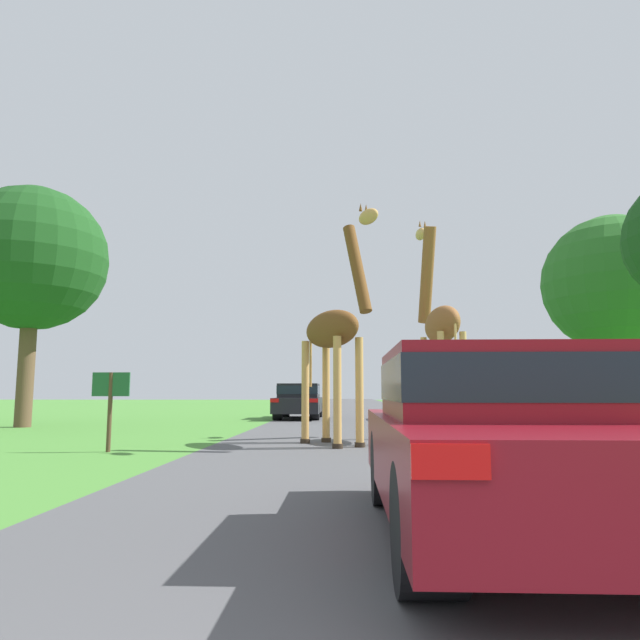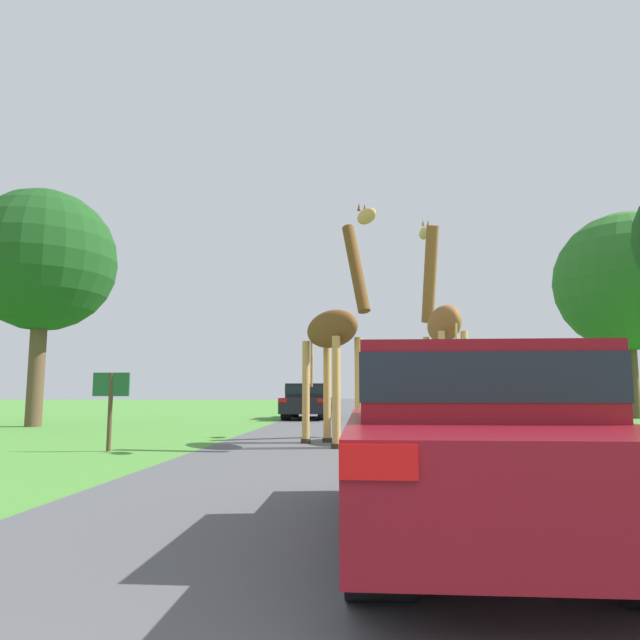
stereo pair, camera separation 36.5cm
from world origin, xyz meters
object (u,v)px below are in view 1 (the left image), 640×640
Objects in this scene: tree_centre_back at (33,259)px; sign_post at (111,396)px; giraffe_near_road at (334,333)px; car_lead_maroon at (496,435)px; car_far_ahead at (425,399)px; car_queue_left at (462,403)px; giraffe_companion at (439,323)px; tree_left_edge at (613,284)px; car_queue_right at (299,400)px.

tree_centre_back is 5.32× the size of sign_post.
car_lead_maroon is at bearing 67.71° from giraffe_near_road.
car_far_ahead is 0.57× the size of tree_centre_back.
car_lead_maroon is 8.11m from sign_post.
car_queue_left is (3.56, 4.74, -1.54)m from giraffe_near_road.
car_far_ahead is at bearing -139.72° from giraffe_near_road.
giraffe_near_road is 0.88× the size of giraffe_companion.
car_far_ahead is 9.94m from tree_left_edge.
tree_centre_back is (-13.40, 1.03, 4.58)m from car_queue_left.
giraffe_near_road is 0.62× the size of tree_centre_back.
tree_left_edge reaches higher than car_lead_maroon.
car_lead_maroon is at bearing -117.35° from tree_left_edge.
car_lead_maroon is at bearing -81.06° from car_queue_right.
sign_post is (-4.12, -1.39, -1.29)m from giraffe_near_road.
sign_post is (-15.98, -14.32, -4.73)m from tree_left_edge.
sign_post is (-7.53, -12.55, 0.22)m from car_far_ahead.
car_lead_maroon is at bearing -100.33° from car_queue_left.
car_queue_right is at bearing 98.94° from car_lead_maroon.
car_lead_maroon is 0.95× the size of car_far_ahead.
sign_post reaches higher than car_lead_maroon.
car_queue_right is (-3.03, 19.25, -0.00)m from car_lead_maroon.
giraffe_companion is 1.17× the size of car_queue_right.
car_queue_right is at bearing 79.54° from sign_post.
car_far_ahead is (2.05, 18.53, 0.03)m from car_lead_maroon.
tree_left_edge is (13.53, 1.05, 4.98)m from car_queue_right.
tree_centre_back is at bearing 130.44° from car_lead_maroon.
tree_left_edge is (10.50, 20.30, 4.98)m from car_lead_maroon.
tree_centre_back reaches higher than car_queue_left.
giraffe_near_road is 11.80m from tree_centre_back.
tree_left_edge reaches higher than sign_post.
giraffe_near_road is at bearing 18.62° from sign_post.
giraffe_companion is 7.24m from sign_post.
tree_left_edge is at bearing -165.23° from giraffe_near_road.
car_lead_maroon is 17.86m from tree_centre_back.
giraffe_companion is at bearing -108.84° from car_queue_left.
tree_centre_back reaches higher than giraffe_near_road.
sign_post is (-2.45, -13.27, 0.25)m from car_queue_right.
giraffe_near_road reaches higher than car_queue_left.
tree_left_edge is at bearing 43.24° from giraffe_companion.
tree_centre_back reaches higher than car_lead_maroon.
car_queue_left is 0.51× the size of tree_centre_back.
car_queue_left is at bearing 63.53° from giraffe_companion.
tree_left_edge is (8.29, 8.20, 4.98)m from car_queue_left.
tree_centre_back reaches higher than car_queue_right.
giraffe_near_road is 7.65m from car_lead_maroon.
car_lead_maroon is 23.39m from tree_left_edge.
giraffe_companion is at bearing 83.20° from car_lead_maroon.
giraffe_near_road reaches higher than car_queue_right.
car_queue_right is 13.50m from sign_post.
car_queue_right is at bearing -114.71° from giraffe_near_road.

